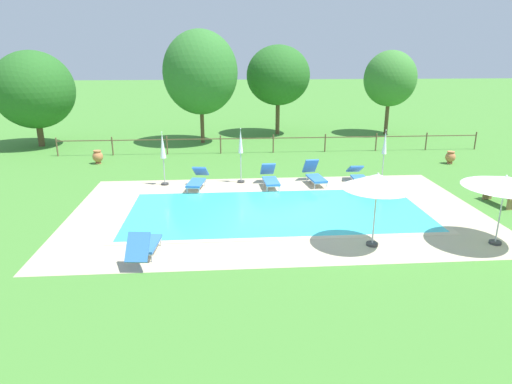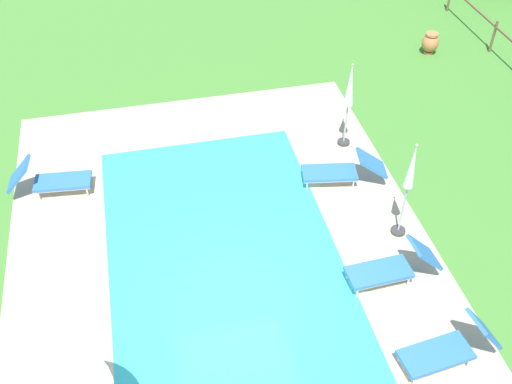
% 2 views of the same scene
% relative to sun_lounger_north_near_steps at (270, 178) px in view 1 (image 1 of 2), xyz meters
% --- Properties ---
extents(ground_plane, '(160.00, 160.00, 0.00)m').
position_rel_sun_lounger_north_near_steps_xyz_m(ground_plane, '(-0.09, -3.19, -0.39)').
color(ground_plane, '#478433').
extents(pool_deck_paving, '(14.89, 8.99, 0.01)m').
position_rel_sun_lounger_north_near_steps_xyz_m(pool_deck_paving, '(-0.09, -3.19, -0.38)').
color(pool_deck_paving, '#BCAD8E').
rests_on(pool_deck_paving, ground).
extents(swimming_pool_water, '(10.74, 4.83, 0.01)m').
position_rel_sun_lounger_north_near_steps_xyz_m(swimming_pool_water, '(-0.09, -3.19, -0.38)').
color(swimming_pool_water, '#38C6D1').
rests_on(swimming_pool_water, ground).
extents(pool_coping_rim, '(11.22, 5.31, 0.01)m').
position_rel_sun_lounger_north_near_steps_xyz_m(pool_coping_rim, '(-0.09, -3.19, -0.38)').
color(pool_coping_rim, beige).
rests_on(pool_coping_rim, ground).
extents(sun_lounger_north_near_steps, '(0.69, 1.95, 0.93)m').
position_rel_sun_lounger_north_near_steps_xyz_m(sun_lounger_north_near_steps, '(0.00, 0.00, 0.00)').
color(sun_lounger_north_near_steps, '#3370BC').
rests_on(sun_lounger_north_near_steps, ground).
extents(sun_lounger_north_mid, '(0.81, 1.90, 1.00)m').
position_rel_sun_lounger_north_near_steps_xyz_m(sun_lounger_north_mid, '(2.01, 0.27, 0.01)').
color(sun_lounger_north_mid, '#3370BC').
rests_on(sun_lounger_north_mid, ground).
extents(sun_lounger_north_far, '(0.93, 2.08, 0.83)m').
position_rel_sun_lounger_north_near_steps_xyz_m(sun_lounger_north_far, '(-3.13, -0.00, -0.01)').
color(sun_lounger_north_far, '#3370BC').
rests_on(sun_lounger_north_far, ground).
extents(sun_lounger_north_end, '(0.64, 2.06, 0.76)m').
position_rel_sun_lounger_north_near_steps_xyz_m(sun_lounger_north_end, '(3.93, -0.00, -0.03)').
color(sun_lounger_north_end, '#3370BC').
rests_on(sun_lounger_north_end, ground).
extents(sun_lounger_south_mid, '(0.78, 1.93, 0.97)m').
position_rel_sun_lounger_north_near_steps_xyz_m(sun_lounger_south_mid, '(-4.28, -6.76, 0.01)').
color(sun_lounger_south_mid, '#3370BC').
rests_on(sun_lounger_south_mid, ground).
extents(patio_umbrella_open_foreground, '(2.05, 2.05, 2.28)m').
position_rel_sun_lounger_north_near_steps_xyz_m(patio_umbrella_open_foreground, '(2.42, -6.42, 1.63)').
color(patio_umbrella_open_foreground, '#383838').
rests_on(patio_umbrella_open_foreground, ground).
extents(patio_umbrella_open_by_bench, '(2.42, 2.42, 2.18)m').
position_rel_sun_lounger_north_near_steps_xyz_m(patio_umbrella_open_by_bench, '(6.20, -6.59, 1.58)').
color(patio_umbrella_open_by_bench, '#383838').
rests_on(patio_umbrella_open_by_bench, ground).
extents(patio_umbrella_closed_row_west, '(0.32, 0.32, 2.44)m').
position_rel_sun_lounger_north_near_steps_xyz_m(patio_umbrella_closed_row_west, '(-1.23, 0.69, 1.17)').
color(patio_umbrella_closed_row_west, '#383838').
rests_on(patio_umbrella_closed_row_west, ground).
extents(patio_umbrella_closed_row_mid_west, '(0.32, 0.32, 2.36)m').
position_rel_sun_lounger_north_near_steps_xyz_m(patio_umbrella_closed_row_mid_west, '(-4.58, 0.58, 1.16)').
color(patio_umbrella_closed_row_mid_west, '#383838').
rests_on(patio_umbrella_closed_row_mid_west, ground).
extents(patio_umbrella_closed_row_centre, '(0.32, 0.32, 2.29)m').
position_rel_sun_lounger_north_near_steps_xyz_m(patio_umbrella_closed_row_centre, '(5.23, 0.70, 1.05)').
color(patio_umbrella_closed_row_centre, '#383838').
rests_on(patio_umbrella_closed_row_centre, ground).
extents(wooden_bench_lawn_side, '(0.66, 1.55, 0.87)m').
position_rel_sun_lounger_north_near_steps_xyz_m(wooden_bench_lawn_side, '(8.56, -3.05, 0.08)').
color(wooden_bench_lawn_side, '#937047').
rests_on(wooden_bench_lawn_side, ground).
extents(terracotta_urn_near_fence, '(0.53, 0.53, 0.70)m').
position_rel_sun_lounger_north_near_steps_xyz_m(terracotta_urn_near_fence, '(-8.51, 4.76, -0.01)').
color(terracotta_urn_near_fence, '#C67547').
rests_on(terracotta_urn_near_fence, ground).
extents(terracotta_urn_by_tree, '(0.51, 0.51, 0.65)m').
position_rel_sun_lounger_north_near_steps_xyz_m(terracotta_urn_by_tree, '(9.80, 3.37, -0.03)').
color(terracotta_urn_by_tree, '#C67547').
rests_on(terracotta_urn_by_tree, ground).
extents(perimeter_fence, '(24.32, 0.08, 1.05)m').
position_rel_sun_lounger_north_near_steps_xyz_m(perimeter_fence, '(0.90, 6.72, 0.30)').
color(perimeter_fence, brown).
rests_on(perimeter_fence, ground).
extents(tree_far_west, '(3.55, 3.55, 5.70)m').
position_rel_sun_lounger_north_near_steps_xyz_m(tree_far_west, '(9.51, 12.15, 3.43)').
color(tree_far_west, brown).
rests_on(tree_far_west, ground).
extents(tree_west_mid, '(4.59, 4.59, 6.91)m').
position_rel_sun_lounger_north_near_steps_xyz_m(tree_west_mid, '(-3.28, 10.03, 3.97)').
color(tree_west_mid, brown).
rests_on(tree_west_mid, ground).
extents(tree_centre, '(4.69, 4.69, 5.69)m').
position_rel_sun_lounger_north_near_steps_xyz_m(tree_centre, '(-13.17, 9.67, 3.02)').
color(tree_centre, brown).
rests_on(tree_centre, ground).
extents(tree_east_mid, '(4.32, 4.32, 6.05)m').
position_rel_sun_lounger_north_near_steps_xyz_m(tree_east_mid, '(1.88, 12.76, 3.64)').
color(tree_east_mid, brown).
rests_on(tree_east_mid, ground).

